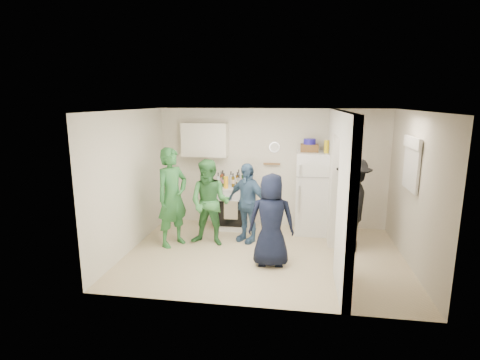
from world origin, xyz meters
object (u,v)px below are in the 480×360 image
(stove, at_px, (234,207))
(person_green_left, at_px, (172,197))
(fridge, at_px, (313,193))
(wicker_basket, at_px, (309,148))
(person_green_center, at_px, (210,203))
(person_denim, at_px, (247,203))
(yellow_cup_stack_top, at_px, (326,147))
(person_navy, at_px, (271,220))
(blue_bowl, at_px, (310,141))
(person_nook, at_px, (351,204))

(stove, distance_m, person_green_left, 1.54)
(stove, bearing_deg, fridge, -1.06)
(wicker_basket, height_order, person_green_center, wicker_basket)
(wicker_basket, xyz_separation_m, person_green_center, (-1.80, -1.02, -0.93))
(fridge, bearing_deg, stove, 178.94)
(person_denim, bearing_deg, yellow_cup_stack_top, 52.42)
(fridge, distance_m, person_green_center, 2.14)
(yellow_cup_stack_top, relative_size, person_green_left, 0.14)
(person_navy, bearing_deg, blue_bowl, -112.95)
(stove, xyz_separation_m, wicker_basket, (1.53, 0.02, 1.28))
(yellow_cup_stack_top, xyz_separation_m, person_green_left, (-2.80, -0.99, -0.87))
(wicker_basket, bearing_deg, person_nook, -49.16)
(yellow_cup_stack_top, distance_m, person_denim, 1.89)
(yellow_cup_stack_top, relative_size, person_navy, 0.16)
(blue_bowl, bearing_deg, person_nook, -49.16)
(person_green_left, xyz_separation_m, person_navy, (1.86, -0.61, -0.15))
(fridge, xyz_separation_m, person_nook, (0.65, -0.82, 0.02))
(person_denim, bearing_deg, person_green_center, -126.22)
(person_navy, bearing_deg, yellow_cup_stack_top, -123.88)
(person_nook, bearing_deg, wicker_basket, -131.80)
(person_green_center, relative_size, person_denim, 1.06)
(blue_bowl, bearing_deg, stove, -179.25)
(blue_bowl, bearing_deg, wicker_basket, 0.00)
(stove, xyz_separation_m, person_denim, (0.38, -0.72, 0.31))
(wicker_basket, distance_m, person_navy, 2.09)
(yellow_cup_stack_top, height_order, person_navy, yellow_cup_stack_top)
(person_nook, bearing_deg, yellow_cup_stack_top, -141.72)
(stove, xyz_separation_m, blue_bowl, (1.53, 0.02, 1.41))
(wicker_basket, relative_size, blue_bowl, 1.46)
(wicker_basket, height_order, person_denim, wicker_basket)
(fridge, relative_size, yellow_cup_stack_top, 6.63)
(yellow_cup_stack_top, xyz_separation_m, person_nook, (0.43, -0.72, -0.93))
(stove, height_order, person_green_center, person_green_center)
(person_green_center, distance_m, person_navy, 1.39)
(stove, bearing_deg, person_denim, -62.44)
(yellow_cup_stack_top, height_order, person_green_left, yellow_cup_stack_top)
(person_green_center, xyz_separation_m, person_navy, (1.19, -0.73, -0.04))
(wicker_basket, height_order, person_navy, wicker_basket)
(fridge, relative_size, person_nook, 0.97)
(person_denim, distance_m, person_nook, 1.91)
(person_green_left, height_order, person_nook, person_green_left)
(blue_bowl, relative_size, person_green_center, 0.15)
(blue_bowl, bearing_deg, yellow_cup_stack_top, -25.11)
(blue_bowl, xyz_separation_m, person_navy, (-0.62, -1.75, -1.10))
(yellow_cup_stack_top, bearing_deg, person_green_left, -160.43)
(yellow_cup_stack_top, distance_m, person_navy, 2.11)
(person_navy, bearing_deg, person_green_center, -35.06)
(fridge, relative_size, person_green_left, 0.90)
(stove, height_order, person_navy, person_navy)
(fridge, relative_size, wicker_basket, 4.74)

